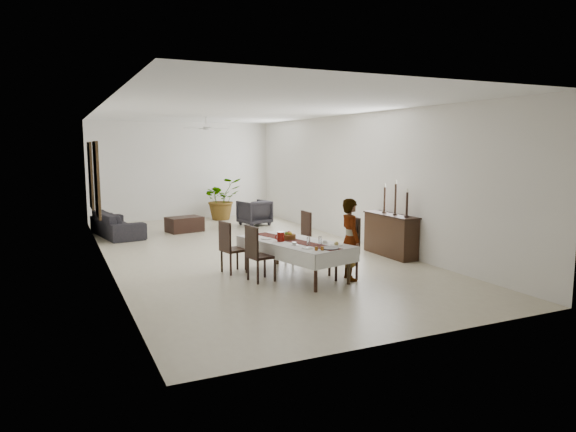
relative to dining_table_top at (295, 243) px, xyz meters
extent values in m
cube|color=beige|center=(-0.06, 2.56, -0.64)|extent=(6.00, 12.00, 0.00)
cube|color=white|center=(-0.06, 2.56, 2.56)|extent=(6.00, 12.00, 0.02)
cube|color=white|center=(-0.06, 8.56, 0.96)|extent=(6.00, 0.02, 3.20)
cube|color=white|center=(-0.06, -3.44, 0.96)|extent=(6.00, 0.02, 3.20)
cube|color=white|center=(-3.06, 2.56, 0.96)|extent=(0.02, 12.00, 3.20)
cube|color=white|center=(2.94, 2.56, 0.96)|extent=(0.02, 12.00, 3.20)
cube|color=black|center=(0.00, 0.00, 0.00)|extent=(1.39, 2.28, 0.04)
cylinder|color=black|center=(-0.12, -1.07, -0.33)|extent=(0.08, 0.08, 0.62)
cylinder|color=black|center=(0.63, -0.88, -0.33)|extent=(0.08, 0.08, 0.62)
cylinder|color=black|center=(-0.63, 0.88, -0.33)|extent=(0.08, 0.08, 0.62)
cylinder|color=black|center=(0.12, 1.07, -0.33)|extent=(0.08, 0.08, 0.62)
cube|color=silver|center=(0.00, 0.00, 0.03)|extent=(1.58, 2.47, 0.01)
cube|color=white|center=(-0.50, -0.13, -0.10)|extent=(0.58, 2.21, 0.27)
cube|color=white|center=(0.50, 0.13, -0.10)|extent=(0.58, 2.21, 0.27)
cube|color=silver|center=(0.29, -1.10, -0.10)|extent=(1.01, 0.27, 0.27)
cube|color=silver|center=(-0.29, 1.10, -0.10)|extent=(1.01, 0.27, 0.27)
cube|color=#582119|center=(0.00, 0.00, 0.03)|extent=(0.86, 2.22, 0.00)
cylinder|color=maroon|center=(-0.25, 0.07, 0.12)|extent=(0.16, 0.16, 0.18)
torus|color=maroon|center=(-0.32, 0.05, 0.12)|extent=(0.11, 0.04, 0.11)
cylinder|color=silver|center=(0.25, -0.53, 0.11)|extent=(0.06, 0.06, 0.15)
cylinder|color=white|center=(0.04, -0.49, 0.11)|extent=(0.06, 0.06, 0.15)
cylinder|color=silver|center=(0.39, -0.45, 0.06)|extent=(0.08, 0.08, 0.05)
cylinder|color=white|center=(0.39, -0.45, 0.04)|extent=(0.13, 0.13, 0.01)
cylinder|color=silver|center=(-0.18, -0.37, 0.06)|extent=(0.08, 0.08, 0.05)
cylinder|color=white|center=(-0.18, -0.37, 0.04)|extent=(0.13, 0.13, 0.01)
cylinder|color=white|center=(0.48, -0.70, 0.04)|extent=(0.21, 0.21, 0.01)
sphere|color=tan|center=(0.48, -0.70, 0.06)|extent=(0.08, 0.08, 0.08)
cylinder|color=white|center=(-0.09, -0.71, 0.04)|extent=(0.21, 0.21, 0.01)
cylinder|color=silver|center=(-0.40, 0.40, 0.04)|extent=(0.21, 0.21, 0.01)
cylinder|color=#3E3E43|center=(0.23, -0.90, 0.04)|extent=(0.32, 0.32, 0.02)
cylinder|color=brown|center=(0.05, -0.97, 0.07)|extent=(0.06, 0.06, 0.07)
cylinder|color=brown|center=(-0.05, -0.94, 0.07)|extent=(0.06, 0.06, 0.07)
cylinder|color=brown|center=(-0.01, 0.23, 0.08)|extent=(0.27, 0.27, 0.09)
sphere|color=#AA1611|center=(0.01, 0.25, 0.14)|extent=(0.08, 0.08, 0.08)
sphere|color=olive|center=(-0.05, 0.24, 0.14)|extent=(0.07, 0.07, 0.07)
sphere|color=gold|center=(0.00, 0.18, 0.14)|extent=(0.07, 0.07, 0.07)
cube|color=black|center=(0.77, -0.45, -0.14)|extent=(0.57, 0.57, 0.05)
cylinder|color=black|center=(0.92, -0.68, -0.40)|extent=(0.06, 0.06, 0.47)
cylinder|color=black|center=(1.00, -0.29, -0.40)|extent=(0.06, 0.06, 0.47)
cylinder|color=black|center=(0.54, -0.60, -0.40)|extent=(0.06, 0.06, 0.47)
cylinder|color=black|center=(0.62, -0.21, -0.40)|extent=(0.06, 0.06, 0.47)
cube|color=black|center=(0.99, -0.49, 0.19)|extent=(0.14, 0.48, 0.61)
cube|color=black|center=(0.57, 1.07, -0.17)|extent=(0.46, 0.46, 0.05)
cylinder|color=black|center=(0.75, 0.88, -0.42)|extent=(0.05, 0.05, 0.44)
cylinder|color=black|center=(0.76, 1.25, -0.42)|extent=(0.05, 0.05, 0.44)
cylinder|color=black|center=(0.38, 0.89, -0.42)|extent=(0.05, 0.05, 0.44)
cylinder|color=black|center=(0.39, 1.26, -0.42)|extent=(0.05, 0.05, 0.44)
cube|color=black|center=(0.77, 1.07, 0.13)|extent=(0.05, 0.45, 0.57)
cube|color=black|center=(-0.67, -0.02, -0.19)|extent=(0.49, 0.49, 0.05)
cylinder|color=black|center=(-0.87, 0.13, -0.43)|extent=(0.05, 0.05, 0.42)
cylinder|color=black|center=(-0.81, -0.22, -0.43)|extent=(0.05, 0.05, 0.42)
cylinder|color=black|center=(-0.52, 0.18, -0.43)|extent=(0.05, 0.05, 0.42)
cylinder|color=black|center=(-0.47, -0.16, -0.43)|extent=(0.05, 0.05, 0.42)
cube|color=black|center=(-0.86, -0.05, 0.10)|extent=(0.10, 0.43, 0.54)
cube|color=black|center=(-0.91, 0.77, -0.20)|extent=(0.50, 0.50, 0.05)
cylinder|color=black|center=(-1.12, 0.91, -0.43)|extent=(0.05, 0.05, 0.42)
cylinder|color=black|center=(-1.05, 0.57, -0.43)|extent=(0.05, 0.05, 0.42)
cylinder|color=black|center=(-0.78, 0.98, -0.43)|extent=(0.05, 0.05, 0.42)
cylinder|color=black|center=(-0.71, 0.64, -0.43)|extent=(0.05, 0.05, 0.42)
cube|color=black|center=(-1.10, 0.73, 0.09)|extent=(0.12, 0.42, 0.54)
imported|color=gray|center=(0.82, -0.61, 0.10)|extent=(0.43, 0.59, 1.48)
cube|color=black|center=(2.72, 0.80, -0.19)|extent=(0.40, 1.49, 0.89)
cube|color=black|center=(2.72, 0.80, 0.27)|extent=(0.44, 1.55, 0.03)
cylinder|color=black|center=(2.72, 0.25, 0.30)|extent=(0.10, 0.10, 0.03)
cylinder|color=black|center=(2.72, 0.25, 0.56)|extent=(0.05, 0.05, 0.50)
cylinder|color=silver|center=(2.72, 0.25, 0.85)|extent=(0.04, 0.04, 0.08)
cylinder|color=black|center=(2.72, 0.65, 0.30)|extent=(0.10, 0.10, 0.03)
cylinder|color=black|center=(2.72, 0.65, 0.63)|extent=(0.05, 0.05, 0.65)
cylinder|color=white|center=(2.72, 0.65, 1.00)|extent=(0.04, 0.04, 0.08)
cylinder|color=black|center=(2.72, 1.05, 0.30)|extent=(0.10, 0.10, 0.03)
cylinder|color=black|center=(2.72, 1.05, 0.58)|extent=(0.05, 0.05, 0.55)
cylinder|color=beige|center=(2.72, 1.05, 0.90)|extent=(0.04, 0.04, 0.08)
imported|color=black|center=(-2.46, 5.97, -0.31)|extent=(1.24, 2.36, 0.66)
imported|color=#2A272D|center=(1.59, 6.23, -0.25)|extent=(0.99, 1.01, 0.77)
cube|color=black|center=(-0.65, 5.90, -0.43)|extent=(1.07, 0.83, 0.42)
imported|color=#345321|center=(1.07, 7.87, 0.05)|extent=(1.40, 1.26, 1.38)
cube|color=black|center=(-3.02, 4.76, 0.96)|extent=(0.06, 1.05, 1.85)
cube|color=silver|center=(-2.98, 4.76, 0.96)|extent=(0.01, 0.90, 1.70)
cube|color=black|center=(-3.02, 6.86, 0.96)|extent=(0.06, 1.05, 1.85)
cube|color=white|center=(-2.98, 6.86, 0.96)|extent=(0.01, 0.90, 1.70)
cylinder|color=white|center=(-0.06, 5.56, 2.46)|extent=(0.04, 0.04, 0.20)
cylinder|color=silver|center=(-0.06, 5.56, 2.26)|extent=(0.16, 0.16, 0.08)
cube|color=silver|center=(-0.06, 5.91, 2.26)|extent=(0.10, 0.55, 0.01)
cube|color=white|center=(-0.06, 5.21, 2.26)|extent=(0.10, 0.55, 0.01)
cube|color=white|center=(0.29, 5.56, 2.26)|extent=(0.55, 0.10, 0.01)
cube|color=silver|center=(-0.41, 5.56, 2.26)|extent=(0.55, 0.10, 0.01)
camera|label=1|loc=(-3.99, -8.38, 1.75)|focal=32.00mm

